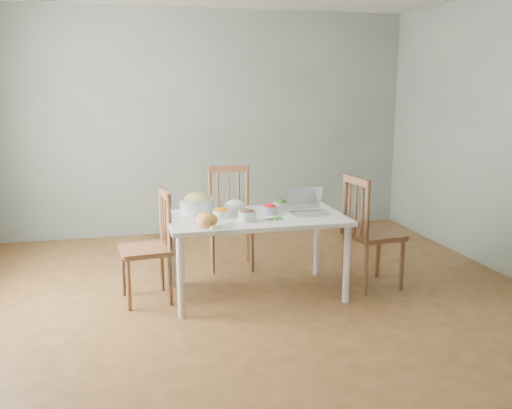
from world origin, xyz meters
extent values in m
cube|color=#462F15|center=(0.00, 0.00, 0.00)|extent=(5.00, 5.00, 0.00)
cube|color=gray|center=(0.00, 2.50, 1.35)|extent=(5.00, 0.00, 2.70)
cube|color=gray|center=(0.00, -2.50, 1.35)|extent=(5.00, 0.00, 2.70)
ellipsoid|color=#BE7D48|center=(-0.43, -0.09, 0.76)|extent=(0.24, 0.24, 0.12)
cube|color=beige|center=(-0.38, -0.17, 0.72)|extent=(0.10, 0.06, 0.03)
cylinder|color=#CDBD8F|center=(0.36, 0.51, 0.72)|extent=(0.25, 0.25, 0.02)
camera|label=1|loc=(-1.09, -4.36, 1.79)|focal=39.50mm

